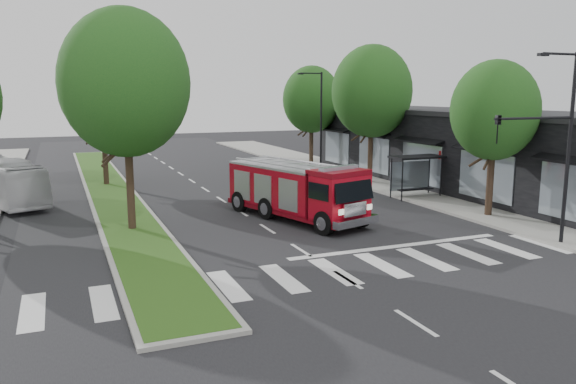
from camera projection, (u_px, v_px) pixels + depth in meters
name	position (u px, v px, depth m)	size (l,w,h in m)	color
ground	(301.00, 250.00, 23.05)	(140.00, 140.00, 0.00)	black
sidewalk_right	(414.00, 190.00, 36.83)	(5.00, 80.00, 0.15)	gray
median	(109.00, 189.00, 37.18)	(3.00, 50.00, 0.15)	gray
storefront_row	(471.00, 151.00, 38.10)	(8.00, 30.00, 5.00)	black
bus_shelter	(415.00, 165.00, 34.32)	(3.20, 1.60, 2.61)	black
tree_right_near	(494.00, 111.00, 28.23)	(4.40, 4.40, 8.05)	black
tree_right_mid	(372.00, 91.00, 38.99)	(5.60, 5.60, 9.72)	black
tree_right_far	(312.00, 100.00, 48.21)	(5.00, 5.00, 8.73)	black
tree_median_near	(125.00, 83.00, 25.08)	(5.80, 5.80, 10.16)	black
tree_median_far	(101.00, 91.00, 37.88)	(5.60, 5.60, 9.72)	black
streetlight_right_near	(554.00, 136.00, 22.66)	(4.08, 0.22, 8.00)	black
streetlight_right_far	(319.00, 117.00, 44.37)	(2.11, 0.20, 8.00)	black
fire_engine	(296.00, 191.00, 28.57)	(5.07, 9.16, 3.05)	#66050E
city_bus	(4.00, 181.00, 32.66)	(2.20, 9.40, 2.62)	silver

